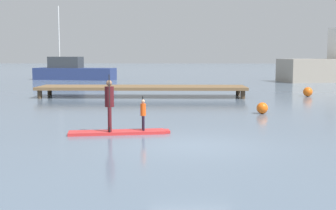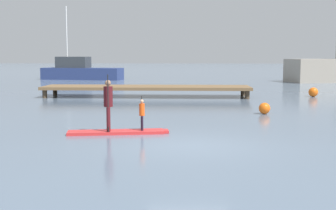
{
  "view_description": "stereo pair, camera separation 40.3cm",
  "coord_description": "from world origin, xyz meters",
  "px_view_note": "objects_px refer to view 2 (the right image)",
  "views": [
    {
      "loc": [
        -0.44,
        -12.94,
        2.63
      ],
      "look_at": [
        -0.77,
        3.79,
        0.76
      ],
      "focal_mm": 48.31,
      "sensor_mm": 36.0,
      "label": 1
    },
    {
      "loc": [
        -0.04,
        -12.93,
        2.63
      ],
      "look_at": [
        -0.77,
        3.79,
        0.76
      ],
      "focal_mm": 48.31,
      "sensor_mm": 36.0,
      "label": 2
    }
  ],
  "objects_px": {
    "paddleboard_near": "(118,132)",
    "mooring_buoy_far": "(313,92)",
    "paddler_adult": "(108,102)",
    "paddler_child_solo": "(142,113)",
    "fishing_boat_green_midground": "(80,71)",
    "mooring_buoy_mid": "(264,108)"
  },
  "relations": [
    {
      "from": "paddleboard_near",
      "to": "mooring_buoy_far",
      "type": "distance_m",
      "value": 17.03
    },
    {
      "from": "paddler_adult",
      "to": "mooring_buoy_far",
      "type": "distance_m",
      "value": 17.28
    },
    {
      "from": "paddleboard_near",
      "to": "paddler_child_solo",
      "type": "bearing_deg",
      "value": 9.97
    },
    {
      "from": "paddleboard_near",
      "to": "fishing_boat_green_midground",
      "type": "relative_size",
      "value": 0.39
    },
    {
      "from": "paddleboard_near",
      "to": "paddler_adult",
      "type": "xyz_separation_m",
      "value": [
        -0.31,
        -0.06,
        1.03
      ]
    },
    {
      "from": "paddler_child_solo",
      "to": "mooring_buoy_mid",
      "type": "bearing_deg",
      "value": 45.8
    },
    {
      "from": "paddleboard_near",
      "to": "paddler_adult",
      "type": "bearing_deg",
      "value": -169.86
    },
    {
      "from": "paddler_adult",
      "to": "mooring_buoy_far",
      "type": "height_order",
      "value": "paddler_adult"
    },
    {
      "from": "paddleboard_near",
      "to": "mooring_buoy_mid",
      "type": "relative_size",
      "value": 6.69
    },
    {
      "from": "fishing_boat_green_midground",
      "to": "mooring_buoy_far",
      "type": "relative_size",
      "value": 14.84
    },
    {
      "from": "paddleboard_near",
      "to": "mooring_buoy_far",
      "type": "height_order",
      "value": "mooring_buoy_far"
    },
    {
      "from": "paddleboard_near",
      "to": "fishing_boat_green_midground",
      "type": "distance_m",
      "value": 33.61
    },
    {
      "from": "fishing_boat_green_midground",
      "to": "mooring_buoy_far",
      "type": "distance_m",
      "value": 26.79
    },
    {
      "from": "paddler_adult",
      "to": "mooring_buoy_far",
      "type": "xyz_separation_m",
      "value": [
        10.48,
        13.71,
        -0.78
      ]
    },
    {
      "from": "paddler_child_solo",
      "to": "fishing_boat_green_midground",
      "type": "distance_m",
      "value": 33.68
    },
    {
      "from": "mooring_buoy_mid",
      "to": "paddleboard_near",
      "type": "bearing_deg",
      "value": -137.67
    },
    {
      "from": "mooring_buoy_far",
      "to": "paddler_adult",
      "type": "bearing_deg",
      "value": -127.41
    },
    {
      "from": "paddler_child_solo",
      "to": "mooring_buoy_mid",
      "type": "height_order",
      "value": "paddler_child_solo"
    },
    {
      "from": "paddler_child_solo",
      "to": "mooring_buoy_mid",
      "type": "distance_m",
      "value": 7.1
    },
    {
      "from": "paddleboard_near",
      "to": "mooring_buoy_far",
      "type": "relative_size",
      "value": 5.79
    },
    {
      "from": "fishing_boat_green_midground",
      "to": "mooring_buoy_far",
      "type": "height_order",
      "value": "fishing_boat_green_midground"
    },
    {
      "from": "paddler_adult",
      "to": "paddleboard_near",
      "type": "bearing_deg",
      "value": 10.14
    }
  ]
}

